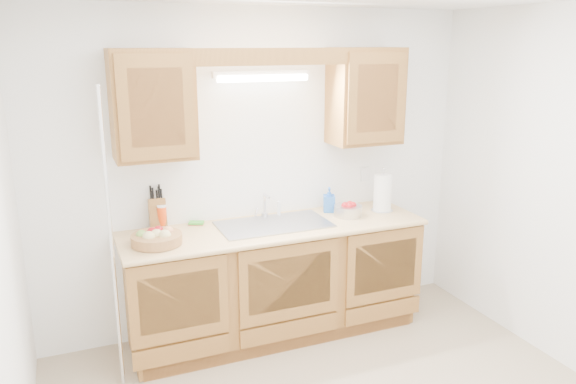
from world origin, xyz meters
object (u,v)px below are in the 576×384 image
knife_block (158,214)px  paper_towel (383,193)px  fruit_basket (157,238)px  apple_bowl (348,210)px

knife_block → paper_towel: bearing=-3.2°
fruit_basket → knife_block: (0.06, 0.30, 0.08)m
apple_bowl → paper_towel: bearing=1.1°
paper_towel → apple_bowl: bearing=-178.9°
knife_block → paper_towel: (1.77, -0.22, 0.03)m
knife_block → fruit_basket: bearing=-98.0°
fruit_basket → knife_block: bearing=78.1°
fruit_basket → paper_towel: bearing=2.5°
fruit_basket → apple_bowl: 1.52m
apple_bowl → fruit_basket: bearing=-177.2°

